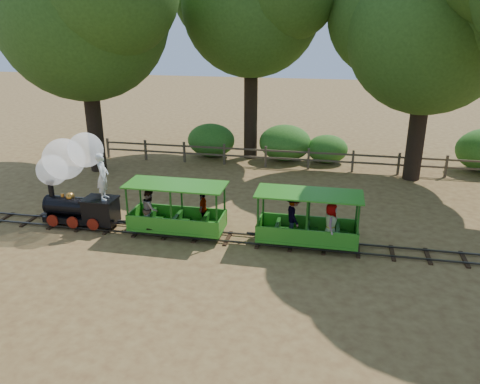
% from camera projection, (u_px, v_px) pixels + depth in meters
% --- Properties ---
extents(ground, '(90.00, 90.00, 0.00)m').
position_uv_depth(ground, '(259.00, 242.00, 14.59)').
color(ground, '#9E7F44').
rests_on(ground, ground).
extents(track, '(22.00, 1.00, 0.10)m').
position_uv_depth(track, '(259.00, 240.00, 14.57)').
color(track, '#3F3D3A').
rests_on(track, ground).
extents(locomotive, '(2.84, 1.33, 3.26)m').
position_uv_depth(locomotive, '(72.00, 174.00, 15.19)').
color(locomotive, black).
rests_on(locomotive, ground).
extents(carriage_front, '(3.14, 1.31, 1.63)m').
position_uv_depth(carriage_front, '(174.00, 214.00, 14.81)').
color(carriage_front, '#2F8A1E').
rests_on(carriage_front, track).
extents(carriage_rear, '(3.14, 1.28, 1.63)m').
position_uv_depth(carriage_rear, '(307.00, 223.00, 14.02)').
color(carriage_rear, '#2F8A1E').
rests_on(carriage_rear, track).
extents(oak_nw, '(9.01, 7.93, 10.40)m').
position_uv_depth(oak_nw, '(82.00, 4.00, 19.34)').
color(oak_nw, '#2D2116').
rests_on(oak_nw, ground).
extents(oak_ne, '(8.10, 7.13, 9.32)m').
position_uv_depth(oak_ne, '(430.00, 23.00, 18.35)').
color(oak_ne, '#2D2116').
rests_on(oak_ne, ground).
extents(fence, '(18.10, 0.10, 1.00)m').
position_uv_depth(fence, '(287.00, 156.00, 21.76)').
color(fence, brown).
rests_on(fence, ground).
extents(shrub_west, '(2.41, 1.85, 1.67)m').
position_uv_depth(shrub_west, '(211.00, 140.00, 23.61)').
color(shrub_west, '#2D6B1E').
rests_on(shrub_west, ground).
extents(shrub_mid_w, '(2.55, 1.96, 1.77)m').
position_uv_depth(shrub_mid_w, '(285.00, 143.00, 22.90)').
color(shrub_mid_w, '#2D6B1E').
rests_on(shrub_mid_w, ground).
extents(shrub_mid_e, '(1.97, 1.51, 1.36)m').
position_uv_depth(shrub_mid_e, '(327.00, 149.00, 22.58)').
color(shrub_mid_e, '#2D6B1E').
rests_on(shrub_mid_e, ground).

